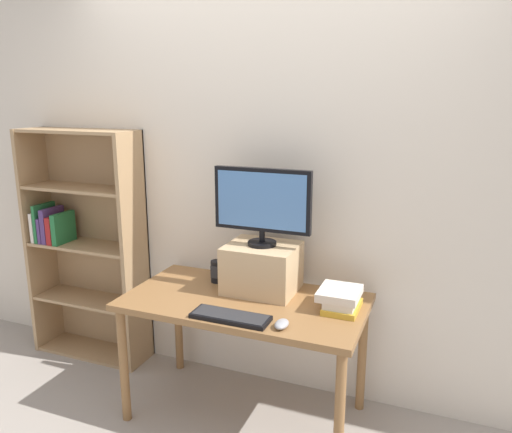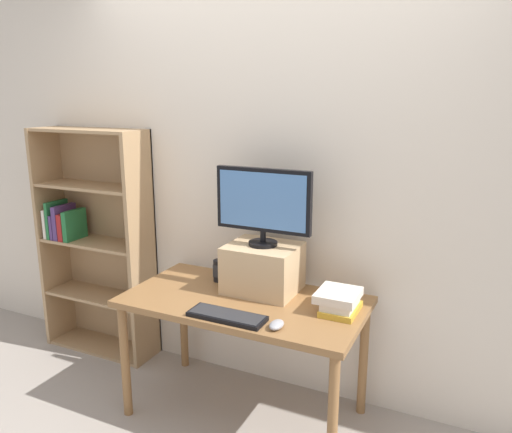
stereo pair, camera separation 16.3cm
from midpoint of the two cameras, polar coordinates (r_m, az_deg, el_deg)
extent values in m
plane|color=#9E9389|center=(3.10, -2.85, -21.53)|extent=(12.00, 12.00, 0.00)
cube|color=beige|center=(2.96, 0.31, 4.25)|extent=(7.00, 0.08, 2.60)
cube|color=olive|center=(2.76, -3.02, -9.75)|extent=(1.31, 0.69, 0.04)
cylinder|color=olive|center=(2.98, -16.47, -16.02)|extent=(0.05, 0.05, 0.67)
cylinder|color=olive|center=(2.52, 7.56, -21.71)|extent=(0.05, 0.05, 0.67)
cylinder|color=olive|center=(3.41, -10.26, -11.72)|extent=(0.05, 0.05, 0.67)
cylinder|color=olive|center=(3.01, 10.46, -15.42)|extent=(0.05, 0.05, 0.67)
cube|color=tan|center=(3.87, -24.55, -2.52)|extent=(0.03, 0.28, 1.57)
cube|color=tan|center=(3.36, -15.00, -4.12)|extent=(0.03, 0.28, 1.57)
cube|color=tan|center=(3.70, -18.76, -2.72)|extent=(0.83, 0.01, 1.57)
cube|color=tan|center=(3.89, -19.15, -14.27)|extent=(0.77, 0.27, 0.02)
cube|color=tan|center=(3.73, -19.63, -8.91)|extent=(0.77, 0.27, 0.02)
cube|color=tan|center=(3.60, -20.14, -3.12)|extent=(0.77, 0.27, 0.02)
cube|color=tan|center=(3.51, -20.67, 3.03)|extent=(0.77, 0.27, 0.02)
cube|color=tan|center=(3.47, -21.20, 9.10)|extent=(0.77, 0.27, 0.02)
cube|color=silver|center=(3.79, -24.44, -0.95)|extent=(0.03, 0.20, 0.20)
cube|color=#236B38|center=(3.76, -24.15, -0.59)|extent=(0.02, 0.20, 0.26)
cube|color=#4C336B|center=(3.75, -23.76, -1.29)|extent=(0.02, 0.20, 0.17)
cube|color=#4C336B|center=(3.71, -23.40, -0.87)|extent=(0.04, 0.20, 0.24)
cube|color=maroon|center=(3.69, -22.85, -1.30)|extent=(0.04, 0.20, 0.19)
cube|color=#236B38|center=(3.65, -22.35, -1.21)|extent=(0.04, 0.20, 0.21)
cube|color=tan|center=(2.82, -0.97, -5.90)|extent=(0.39, 0.33, 0.27)
cylinder|color=black|center=(2.77, -0.99, -3.09)|extent=(0.16, 0.16, 0.02)
cylinder|color=black|center=(2.76, -0.99, -2.27)|extent=(0.03, 0.03, 0.06)
cube|color=black|center=(2.71, -1.01, 1.90)|extent=(0.55, 0.04, 0.35)
cube|color=#4C7AB7|center=(2.69, -1.17, 1.82)|extent=(0.51, 0.00, 0.31)
cube|color=black|center=(2.52, -4.81, -11.39)|extent=(0.40, 0.14, 0.02)
cube|color=#28282B|center=(2.52, -4.82, -11.13)|extent=(0.37, 0.12, 0.00)
ellipsoid|color=#99999E|center=(2.43, 0.99, -12.22)|extent=(0.06, 0.10, 0.04)
cube|color=gold|center=(2.64, 8.06, -10.21)|extent=(0.17, 0.24, 0.03)
cube|color=silver|center=(2.63, 8.00, -9.54)|extent=(0.15, 0.22, 0.03)
cube|color=silver|center=(2.62, 7.76, -8.69)|extent=(0.21, 0.23, 0.04)
cylinder|color=black|center=(2.98, -6.05, -6.27)|extent=(0.07, 0.07, 0.13)
cube|color=#2D2D30|center=(2.94, -6.41, -6.39)|extent=(0.04, 0.00, 0.07)
camera|label=1|loc=(0.08, -91.76, -0.43)|focal=35.00mm
camera|label=2|loc=(0.08, 88.24, 0.43)|focal=35.00mm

